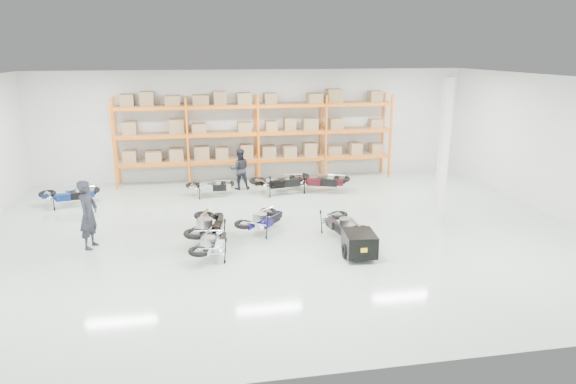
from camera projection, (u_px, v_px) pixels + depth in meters
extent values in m
plane|color=#A7BAAA|center=(284.00, 232.00, 15.40)|extent=(18.00, 18.00, 0.00)
plane|color=white|center=(284.00, 79.00, 14.18)|extent=(18.00, 18.00, 0.00)
plane|color=silver|center=(255.00, 125.00, 21.42)|extent=(18.00, 0.00, 18.00)
plane|color=silver|center=(360.00, 249.00, 8.16)|extent=(18.00, 0.00, 18.00)
plane|color=silver|center=(562.00, 148.00, 16.35)|extent=(0.00, 14.00, 14.00)
cube|color=orange|center=(113.00, 145.00, 19.64)|extent=(0.08, 0.08, 3.50)
cube|color=orange|center=(117.00, 141.00, 20.49)|extent=(0.08, 0.08, 3.50)
cube|color=orange|center=(188.00, 143.00, 20.12)|extent=(0.08, 0.08, 3.50)
cube|color=orange|center=(188.00, 139.00, 20.98)|extent=(0.08, 0.08, 3.50)
cube|color=orange|center=(258.00, 141.00, 20.61)|extent=(0.08, 0.08, 3.50)
cube|color=orange|center=(256.00, 137.00, 21.46)|extent=(0.08, 0.08, 3.50)
cube|color=orange|center=(326.00, 138.00, 21.09)|extent=(0.08, 0.08, 3.50)
cube|color=orange|center=(321.00, 135.00, 21.94)|extent=(0.08, 0.08, 3.50)
cube|color=orange|center=(390.00, 136.00, 21.58)|extent=(0.08, 0.08, 3.50)
cube|color=orange|center=(383.00, 133.00, 22.43)|extent=(0.08, 0.08, 3.50)
cube|color=orange|center=(153.00, 165.00, 20.11)|extent=(2.70, 0.08, 0.12)
cube|color=orange|center=(154.00, 161.00, 20.96)|extent=(2.70, 0.08, 0.12)
cube|color=#9B7A50|center=(153.00, 161.00, 20.52)|extent=(2.68, 0.88, 0.02)
cube|color=#9B7A50|center=(153.00, 156.00, 20.46)|extent=(2.40, 0.70, 0.44)
cube|color=orange|center=(224.00, 163.00, 20.60)|extent=(2.70, 0.08, 0.12)
cube|color=orange|center=(223.00, 158.00, 21.45)|extent=(2.70, 0.08, 0.12)
cube|color=#9B7A50|center=(223.00, 159.00, 21.00)|extent=(2.68, 0.88, 0.02)
cube|color=#9B7A50|center=(223.00, 153.00, 20.94)|extent=(2.40, 0.70, 0.44)
cube|color=orange|center=(293.00, 160.00, 21.08)|extent=(2.70, 0.08, 0.12)
cube|color=orange|center=(289.00, 156.00, 21.93)|extent=(2.70, 0.08, 0.12)
cube|color=#9B7A50|center=(291.00, 156.00, 21.49)|extent=(2.68, 0.88, 0.02)
cube|color=#9B7A50|center=(291.00, 151.00, 21.43)|extent=(2.40, 0.70, 0.44)
cube|color=orange|center=(358.00, 157.00, 21.56)|extent=(2.70, 0.08, 0.12)
cube|color=orange|center=(352.00, 153.00, 22.42)|extent=(2.70, 0.08, 0.12)
cube|color=#9B7A50|center=(355.00, 154.00, 21.97)|extent=(2.68, 0.88, 0.02)
cube|color=#9B7A50|center=(355.00, 148.00, 21.91)|extent=(2.40, 0.70, 0.44)
cube|color=orange|center=(151.00, 138.00, 19.81)|extent=(2.70, 0.08, 0.12)
cube|color=orange|center=(152.00, 134.00, 20.67)|extent=(2.70, 0.08, 0.12)
cube|color=#9B7A50|center=(151.00, 134.00, 20.22)|extent=(2.68, 0.88, 0.02)
cube|color=#9B7A50|center=(151.00, 128.00, 20.16)|extent=(2.40, 0.70, 0.44)
cube|color=orange|center=(223.00, 135.00, 20.30)|extent=(2.70, 0.08, 0.12)
cube|color=orange|center=(222.00, 132.00, 21.15)|extent=(2.70, 0.08, 0.12)
cube|color=#9B7A50|center=(223.00, 132.00, 20.71)|extent=(2.68, 0.88, 0.02)
cube|color=#9B7A50|center=(222.00, 126.00, 20.64)|extent=(2.40, 0.70, 0.44)
cube|color=orange|center=(293.00, 133.00, 20.78)|extent=(2.70, 0.08, 0.12)
cube|color=orange|center=(289.00, 130.00, 21.64)|extent=(2.70, 0.08, 0.12)
cube|color=#9B7A50|center=(291.00, 130.00, 21.19)|extent=(2.68, 0.88, 0.02)
cube|color=#9B7A50|center=(291.00, 124.00, 21.13)|extent=(2.40, 0.70, 0.44)
cube|color=orange|center=(359.00, 131.00, 21.27)|extent=(2.70, 0.08, 0.12)
cube|color=orange|center=(352.00, 128.00, 22.12)|extent=(2.70, 0.08, 0.12)
cube|color=#9B7A50|center=(356.00, 128.00, 21.67)|extent=(2.68, 0.88, 0.02)
cube|color=#9B7A50|center=(356.00, 123.00, 21.61)|extent=(2.40, 0.70, 0.44)
cube|color=orange|center=(148.00, 109.00, 19.52)|extent=(2.70, 0.08, 0.12)
cube|color=orange|center=(150.00, 106.00, 20.37)|extent=(2.70, 0.08, 0.12)
cube|color=#9B7A50|center=(149.00, 106.00, 19.92)|extent=(2.68, 0.88, 0.02)
cube|color=#9B7A50|center=(149.00, 100.00, 19.86)|extent=(2.40, 0.70, 0.44)
cube|color=orange|center=(222.00, 108.00, 20.00)|extent=(2.70, 0.08, 0.12)
cube|color=orange|center=(221.00, 105.00, 20.85)|extent=(2.70, 0.08, 0.12)
cube|color=#9B7A50|center=(222.00, 105.00, 20.41)|extent=(2.68, 0.88, 0.02)
cube|color=#9B7A50|center=(221.00, 99.00, 20.35)|extent=(2.40, 0.70, 0.44)
cube|color=orange|center=(293.00, 106.00, 20.49)|extent=(2.70, 0.08, 0.12)
cube|color=orange|center=(289.00, 104.00, 21.34)|extent=(2.70, 0.08, 0.12)
cube|color=#9B7A50|center=(291.00, 103.00, 20.89)|extent=(2.68, 0.88, 0.02)
cube|color=#9B7A50|center=(291.00, 97.00, 20.83)|extent=(2.40, 0.70, 0.44)
cube|color=orange|center=(360.00, 105.00, 20.97)|extent=(2.70, 0.08, 0.12)
cube|color=orange|center=(353.00, 103.00, 21.82)|extent=(2.70, 0.08, 0.12)
cube|color=#9B7A50|center=(357.00, 102.00, 21.38)|extent=(2.68, 0.88, 0.02)
cube|color=#9B7A50|center=(357.00, 96.00, 21.32)|extent=(2.40, 0.70, 0.44)
cube|color=white|center=(444.00, 150.00, 16.16)|extent=(0.25, 0.25, 4.50)
cube|color=black|center=(359.00, 243.00, 13.41)|extent=(0.86, 1.05, 0.57)
cube|color=yellow|center=(366.00, 250.00, 12.94)|extent=(0.17, 0.03, 0.11)
torus|color=black|center=(345.00, 251.00, 13.40)|extent=(0.08, 0.39, 0.39)
torus|color=black|center=(373.00, 249.00, 13.53)|extent=(0.08, 0.39, 0.39)
cylinder|color=black|center=(352.00, 232.00, 14.03)|extent=(0.12, 0.94, 0.04)
imported|color=#212229|center=(88.00, 214.00, 13.98)|extent=(0.63, 0.80, 1.92)
imported|color=black|center=(240.00, 169.00, 19.93)|extent=(0.78, 0.61, 1.60)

